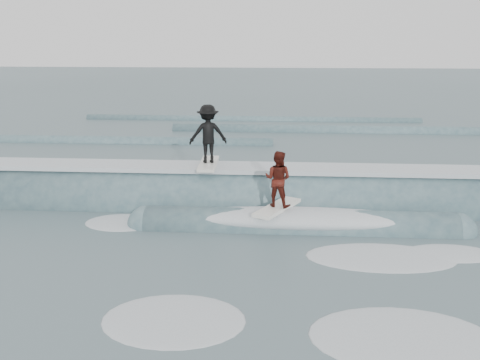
{
  "coord_description": "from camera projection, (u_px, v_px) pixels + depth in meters",
  "views": [
    {
      "loc": [
        1.14,
        -12.91,
        5.46
      ],
      "look_at": [
        0.0,
        3.04,
        1.1
      ],
      "focal_mm": 40.0,
      "sensor_mm": 36.0,
      "label": 1
    }
  ],
  "objects": [
    {
      "name": "surfer_red",
      "position": [
        278.0,
        182.0,
        15.27
      ],
      "size": [
        1.42,
        2.02,
        1.72
      ],
      "color": "white",
      "rests_on": "ground"
    },
    {
      "name": "breaking_wave",
      "position": [
        248.0,
        206.0,
        17.54
      ],
      "size": [
        23.21,
        4.02,
        2.49
      ],
      "color": "#3C5965",
      "rests_on": "ground"
    },
    {
      "name": "ground",
      "position": [
        232.0,
        251.0,
        13.94
      ],
      "size": [
        160.0,
        160.0,
        0.0
      ],
      "primitive_type": "plane",
      "color": "#384F52",
      "rests_on": "ground"
    },
    {
      "name": "surfer_black",
      "position": [
        208.0,
        136.0,
        17.3
      ],
      "size": [
        1.35,
        2.02,
        1.99
      ],
      "color": "silver",
      "rests_on": "ground"
    },
    {
      "name": "whitewater",
      "position": [
        310.0,
        277.0,
        12.44
      ],
      "size": [
        11.61,
        7.83,
        0.1
      ],
      "color": "silver",
      "rests_on": "ground"
    },
    {
      "name": "far_swells",
      "position": [
        242.0,
        132.0,
        30.99
      ],
      "size": [
        38.08,
        8.65,
        0.8
      ],
      "color": "#3C5965",
      "rests_on": "ground"
    }
  ]
}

